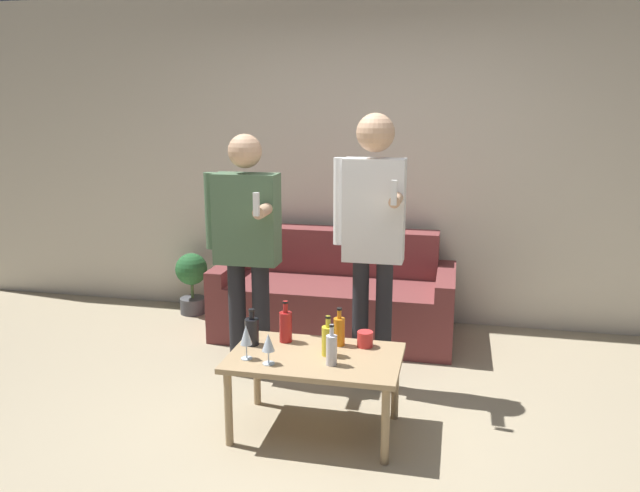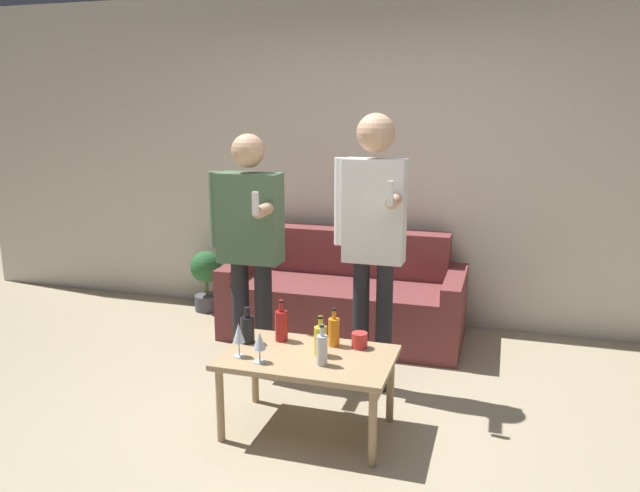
{
  "view_description": "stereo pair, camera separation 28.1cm",
  "coord_description": "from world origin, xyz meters",
  "px_view_note": "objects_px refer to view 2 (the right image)",
  "views": [
    {
      "loc": [
        0.72,
        -3.01,
        1.81
      ],
      "look_at": [
        -0.1,
        0.67,
        0.95
      ],
      "focal_mm": 35.0,
      "sensor_mm": 36.0,
      "label": 1
    },
    {
      "loc": [
        0.99,
        -2.94,
        1.81
      ],
      "look_at": [
        -0.1,
        0.67,
        0.95
      ],
      "focal_mm": 35.0,
      "sensor_mm": 36.0,
      "label": 2
    }
  ],
  "objects_px": {
    "person_standing_right": "(373,228)",
    "coffee_table": "(308,364)",
    "couch": "(345,298)",
    "person_standing_left": "(249,237)",
    "bottle_orange": "(321,340)"
  },
  "relations": [
    {
      "from": "couch",
      "to": "coffee_table",
      "type": "xyz_separation_m",
      "value": [
        0.19,
        -1.54,
        0.11
      ]
    },
    {
      "from": "person_standing_right",
      "to": "person_standing_left",
      "type": "bearing_deg",
      "value": -179.96
    },
    {
      "from": "couch",
      "to": "person_standing_left",
      "type": "height_order",
      "value": "person_standing_left"
    },
    {
      "from": "coffee_table",
      "to": "person_standing_left",
      "type": "relative_size",
      "value": 0.58
    },
    {
      "from": "coffee_table",
      "to": "person_standing_left",
      "type": "distance_m",
      "value": 1.04
    },
    {
      "from": "coffee_table",
      "to": "bottle_orange",
      "type": "height_order",
      "value": "bottle_orange"
    },
    {
      "from": "coffee_table",
      "to": "person_standing_right",
      "type": "bearing_deg",
      "value": 70.82
    },
    {
      "from": "bottle_orange",
      "to": "person_standing_left",
      "type": "relative_size",
      "value": 0.14
    },
    {
      "from": "couch",
      "to": "coffee_table",
      "type": "height_order",
      "value": "couch"
    },
    {
      "from": "person_standing_left",
      "to": "couch",
      "type": "bearing_deg",
      "value": 65.23
    },
    {
      "from": "bottle_orange",
      "to": "person_standing_right",
      "type": "relative_size",
      "value": 0.13
    },
    {
      "from": "couch",
      "to": "person_standing_right",
      "type": "relative_size",
      "value": 1.06
    },
    {
      "from": "person_standing_left",
      "to": "bottle_orange",
      "type": "bearing_deg",
      "value": -42.48
    },
    {
      "from": "person_standing_right",
      "to": "coffee_table",
      "type": "bearing_deg",
      "value": -109.18
    },
    {
      "from": "couch",
      "to": "person_standing_right",
      "type": "distance_m",
      "value": 1.26
    }
  ]
}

